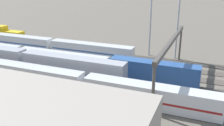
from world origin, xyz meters
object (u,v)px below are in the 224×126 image
(train_on_track_4, at_px, (25,61))
(signal_gantry, at_px, (171,45))
(train_on_track_3, at_px, (56,59))
(train_on_track_5, at_px, (74,83))
(train_on_track_0, at_px, (9,35))
(train_on_track_1, at_px, (52,46))

(train_on_track_4, xyz_separation_m, signal_gantry, (-30.61, -7.50, 4.96))
(train_on_track_3, height_order, signal_gantry, signal_gantry)
(train_on_track_5, height_order, train_on_track_3, same)
(train_on_track_0, distance_m, train_on_track_3, 31.78)
(train_on_track_1, distance_m, train_on_track_4, 15.35)
(train_on_track_0, distance_m, train_on_track_5, 46.10)
(train_on_track_5, bearing_deg, train_on_track_0, -32.84)
(train_on_track_4, height_order, signal_gantry, signal_gantry)
(train_on_track_1, bearing_deg, train_on_track_4, 102.08)
(train_on_track_0, bearing_deg, signal_gantry, 166.96)
(train_on_track_1, xyz_separation_m, train_on_track_4, (-3.21, 15.00, 0.58))
(signal_gantry, bearing_deg, train_on_track_4, 13.77)
(train_on_track_4, height_order, train_on_track_3, train_on_track_4)
(train_on_track_5, distance_m, train_on_track_3, 14.65)
(train_on_track_4, bearing_deg, train_on_track_5, 161.99)
(train_on_track_0, distance_m, train_on_track_4, 30.75)
(train_on_track_3, bearing_deg, train_on_track_5, 136.96)
(train_on_track_5, bearing_deg, train_on_track_4, -18.01)
(train_on_track_5, height_order, train_on_track_4, train_on_track_4)
(signal_gantry, bearing_deg, train_on_track_1, -12.50)
(train_on_track_0, height_order, signal_gantry, signal_gantry)
(train_on_track_0, height_order, train_on_track_1, train_on_track_0)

